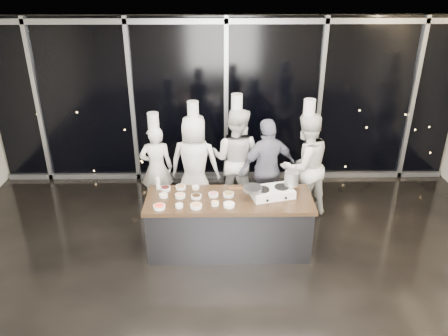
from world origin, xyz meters
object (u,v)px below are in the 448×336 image
object	(u,v)px
stove	(272,192)
chef_far_left	(157,167)
chef_center	(236,158)
chef_right	(304,165)
demo_counter	(229,224)
chef_left	(195,163)
stock_pot	(291,178)
guest	(267,169)
frying_pan	(252,189)

from	to	relation	value
stove	chef_far_left	distance (m)	2.25
chef_center	chef_right	xyz separation A→B (m)	(1.14, -0.31, -0.00)
demo_counter	chef_right	distance (m)	1.74
chef_far_left	chef_left	world-z (taller)	chef_left
stock_pot	chef_right	size ratio (longest dim) A/B	0.10
stove	guest	xyz separation A→B (m)	(0.04, 0.98, -0.08)
frying_pan	chef_right	world-z (taller)	chef_right
demo_counter	stock_pot	xyz separation A→B (m)	(0.93, 0.15, 0.69)
demo_counter	stove	xyz separation A→B (m)	(0.63, 0.06, 0.51)
chef_far_left	chef_center	xyz separation A→B (m)	(1.39, 0.06, 0.13)
demo_counter	chef_left	distance (m)	1.44
chef_left	chef_right	distance (m)	1.88
stove	chef_right	size ratio (longest dim) A/B	0.33
chef_center	stock_pot	bearing A→B (deg)	142.77
stock_pot	chef_right	world-z (taller)	chef_right
chef_left	chef_right	bearing A→B (deg)	-177.07
stove	chef_far_left	world-z (taller)	chef_far_left
chef_right	stock_pot	bearing A→B (deg)	43.18
chef_right	guest	bearing A→B (deg)	-23.68
demo_counter	chef_far_left	distance (m)	1.83
guest	stock_pot	bearing A→B (deg)	84.86
demo_counter	chef_center	distance (m)	1.45
demo_counter	stock_pot	distance (m)	1.17
chef_left	chef_center	distance (m)	0.73
chef_center	guest	world-z (taller)	chef_center
chef_center	chef_right	bearing A→B (deg)	-174.99
demo_counter	stove	bearing A→B (deg)	5.53
frying_pan	chef_left	xyz separation A→B (m)	(-0.90, 1.27, -0.17)
stove	chef_right	bearing A→B (deg)	41.74
frying_pan	chef_far_left	world-z (taller)	chef_far_left
stove	guest	distance (m)	0.99
chef_left	chef_center	bearing A→B (deg)	-162.27
demo_counter	frying_pan	distance (m)	0.70
stove	chef_far_left	bearing A→B (deg)	132.16
stove	guest	bearing A→B (deg)	73.30
frying_pan	chef_right	xyz separation A→B (m)	(0.97, 1.06, -0.13)
demo_counter	chef_center	size ratio (longest dim) A/B	1.18
frying_pan	chef_center	world-z (taller)	chef_center
stock_pot	chef_left	xyz separation A→B (m)	(-1.49, 1.10, -0.25)
demo_counter	guest	distance (m)	1.31
stock_pot	guest	distance (m)	0.96
chef_center	guest	bearing A→B (deg)	168.61
chef_left	guest	world-z (taller)	chef_left
frying_pan	demo_counter	bearing A→B (deg)	163.48
stove	chef_right	world-z (taller)	chef_right
frying_pan	chef_center	distance (m)	1.39
chef_right	chef_center	bearing A→B (deg)	-39.62
stove	frying_pan	distance (m)	0.33
chef_far_left	chef_left	size ratio (longest dim) A/B	0.90
demo_counter	chef_center	world-z (taller)	chef_center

